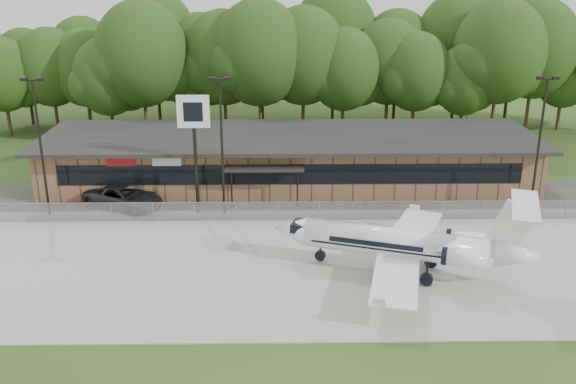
{
  "coord_description": "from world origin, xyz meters",
  "views": [
    {
      "loc": [
        -0.93,
        -28.21,
        17.54
      ],
      "look_at": [
        -0.31,
        12.0,
        3.32
      ],
      "focal_mm": 40.0,
      "sensor_mm": 36.0,
      "label": 1
    }
  ],
  "objects_px": {
    "business_jet": "(406,245)",
    "suv": "(124,197)",
    "pole_sign": "(194,124)",
    "terminal": "(289,158)"
  },
  "relations": [
    {
      "from": "business_jet",
      "to": "suv",
      "type": "xyz_separation_m",
      "value": [
        -19.4,
        11.56,
        -1.05
      ]
    },
    {
      "from": "business_jet",
      "to": "pole_sign",
      "type": "height_order",
      "value": "pole_sign"
    },
    {
      "from": "business_jet",
      "to": "pole_sign",
      "type": "bearing_deg",
      "value": 161.46
    },
    {
      "from": "terminal",
      "to": "suv",
      "type": "relative_size",
      "value": 6.59
    },
    {
      "from": "suv",
      "to": "pole_sign",
      "type": "height_order",
      "value": "pole_sign"
    },
    {
      "from": "terminal",
      "to": "pole_sign",
      "type": "relative_size",
      "value": 4.6
    },
    {
      "from": "business_jet",
      "to": "pole_sign",
      "type": "distance_m",
      "value": 17.77
    },
    {
      "from": "business_jet",
      "to": "pole_sign",
      "type": "relative_size",
      "value": 1.76
    },
    {
      "from": "terminal",
      "to": "suv",
      "type": "height_order",
      "value": "terminal"
    },
    {
      "from": "suv",
      "to": "pole_sign",
      "type": "bearing_deg",
      "value": -76.1
    }
  ]
}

